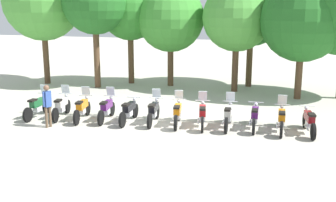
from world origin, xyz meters
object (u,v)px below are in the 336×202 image
at_px(motorcycle_1, 62,106).
at_px(tree_2, 130,11).
at_px(tree_1, 95,2).
at_px(motorcycle_2, 82,108).
at_px(motorcycle_4, 129,111).
at_px(motorcycle_5, 154,111).
at_px(person_0, 47,102).
at_px(motorcycle_11, 309,121).
at_px(tree_3, 171,18).
at_px(tree_4, 237,17).
at_px(motorcycle_0, 38,106).
at_px(tree_5, 252,7).
at_px(motorcycle_6, 177,113).
at_px(motorcycle_7, 202,114).
at_px(motorcycle_9, 255,117).
at_px(tree_6, 303,20).
at_px(motorcycle_3, 107,109).
at_px(motorcycle_8, 228,115).
at_px(motorcycle_10, 281,119).
at_px(tree_0, 42,2).

height_order(motorcycle_1, tree_2, tree_2).
bearing_deg(tree_1, motorcycle_2, -71.10).
distance_m(motorcycle_1, motorcycle_4, 3.14).
bearing_deg(motorcycle_5, person_0, 108.16).
bearing_deg(motorcycle_11, motorcycle_1, 83.99).
bearing_deg(motorcycle_2, tree_1, 10.31).
height_order(tree_2, tree_3, tree_2).
xyz_separation_m(person_0, tree_4, (6.56, 9.12, 3.13)).
xyz_separation_m(motorcycle_0, tree_5, (8.47, 9.54, 4.18)).
bearing_deg(motorcycle_6, motorcycle_7, -96.21).
xyz_separation_m(motorcycle_0, motorcycle_9, (9.40, 0.72, -0.01)).
relative_size(motorcycle_11, tree_3, 0.36).
height_order(motorcycle_1, tree_1, tree_1).
bearing_deg(tree_6, motorcycle_0, -148.72).
distance_m(motorcycle_3, motorcycle_8, 5.23).
bearing_deg(motorcycle_10, motorcycle_2, 92.59).
xyz_separation_m(motorcycle_1, tree_1, (-1.27, 6.68, 4.47)).
relative_size(motorcycle_8, motorcycle_10, 1.00).
distance_m(tree_0, tree_1, 3.59).
relative_size(motorcycle_4, motorcycle_5, 1.00).
bearing_deg(motorcycle_10, motorcycle_9, 82.57).
height_order(motorcycle_2, motorcycle_5, same).
bearing_deg(person_0, motorcycle_8, -138.34).
xyz_separation_m(motorcycle_5, motorcycle_10, (5.23, 0.14, 0.00)).
height_order(tree_1, tree_3, tree_1).
xyz_separation_m(tree_4, tree_6, (3.44, -1.04, -0.06)).
height_order(motorcycle_3, motorcycle_9, motorcycle_3).
xyz_separation_m(motorcycle_1, motorcycle_5, (4.18, 0.23, 0.00)).
bearing_deg(motorcycle_3, motorcycle_2, 96.78).
distance_m(tree_0, tree_3, 7.82).
xyz_separation_m(motorcycle_1, motorcycle_8, (7.32, 0.39, 0.00)).
height_order(motorcycle_5, motorcycle_7, same).
bearing_deg(motorcycle_2, motorcycle_10, -95.39).
height_order(motorcycle_8, tree_3, tree_3).
distance_m(tree_2, tree_6, 10.18).
bearing_deg(tree_5, motorcycle_3, -120.15).
xyz_separation_m(tree_0, tree_1, (3.58, -0.34, -0.03)).
xyz_separation_m(motorcycle_9, tree_1, (-9.64, 6.18, 4.49)).
relative_size(tree_0, tree_6, 1.18).
bearing_deg(tree_4, motorcycle_0, -134.74).
distance_m(motorcycle_7, tree_5, 10.04).
relative_size(motorcycle_9, motorcycle_10, 1.00).
xyz_separation_m(motorcycle_9, tree_4, (-1.60, 7.15, 3.67)).
distance_m(motorcycle_10, tree_5, 10.06).
bearing_deg(tree_3, tree_2, 176.79).
relative_size(motorcycle_2, tree_3, 0.36).
bearing_deg(tree_4, motorcycle_1, -131.49).
relative_size(person_0, tree_0, 0.24).
bearing_deg(tree_3, motorcycle_8, -60.40).
bearing_deg(motorcycle_4, motorcycle_0, 94.25).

